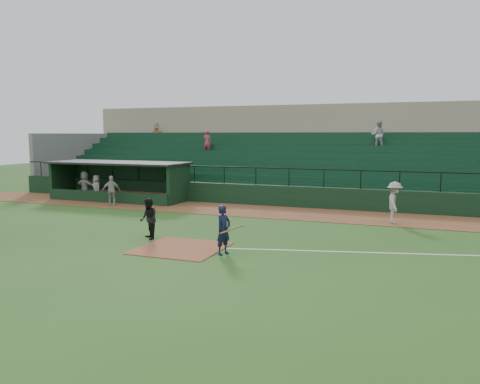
% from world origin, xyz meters
% --- Properties ---
extents(ground, '(90.00, 90.00, 0.00)m').
position_xyz_m(ground, '(0.00, 0.00, 0.00)').
color(ground, '#275019').
rests_on(ground, ground).
extents(warning_track, '(40.00, 4.00, 0.03)m').
position_xyz_m(warning_track, '(0.00, 8.00, 0.01)').
color(warning_track, brown).
rests_on(warning_track, ground).
extents(home_plate_dirt, '(3.00, 3.00, 0.03)m').
position_xyz_m(home_plate_dirt, '(0.00, -1.00, 0.01)').
color(home_plate_dirt, brown).
rests_on(home_plate_dirt, ground).
extents(foul_line, '(17.49, 4.44, 0.01)m').
position_xyz_m(foul_line, '(8.00, 1.20, 0.01)').
color(foul_line, white).
rests_on(foul_line, ground).
extents(stadium_structure, '(38.00, 13.08, 6.40)m').
position_xyz_m(stadium_structure, '(-0.00, 16.46, 2.30)').
color(stadium_structure, black).
rests_on(stadium_structure, ground).
extents(dugout, '(8.90, 3.20, 2.42)m').
position_xyz_m(dugout, '(-9.75, 9.56, 1.33)').
color(dugout, black).
rests_on(dugout, ground).
extents(batter_at_plate, '(1.09, 0.73, 1.72)m').
position_xyz_m(batter_at_plate, '(1.78, -1.22, 0.86)').
color(batter_at_plate, black).
rests_on(batter_at_plate, ground).
extents(umpire, '(1.00, 1.00, 1.63)m').
position_xyz_m(umpire, '(-1.94, -0.06, 0.82)').
color(umpire, black).
rests_on(umpire, ground).
extents(runner, '(0.84, 1.32, 1.94)m').
position_xyz_m(runner, '(6.95, 6.83, 1.00)').
color(runner, '#9E9994').
rests_on(runner, warning_track).
extents(dugout_player_a, '(1.09, 0.88, 1.73)m').
position_xyz_m(dugout_player_a, '(-8.72, 6.88, 0.90)').
color(dugout_player_a, '#AAA49F').
rests_on(dugout_player_a, warning_track).
extents(dugout_player_b, '(0.93, 0.82, 1.60)m').
position_xyz_m(dugout_player_b, '(-10.78, 8.23, 0.83)').
color(dugout_player_b, gray).
rests_on(dugout_player_b, warning_track).
extents(dugout_player_c, '(1.77, 0.91, 1.82)m').
position_xyz_m(dugout_player_c, '(-11.69, 8.27, 0.94)').
color(dugout_player_c, '#A59F9A').
rests_on(dugout_player_c, warning_track).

